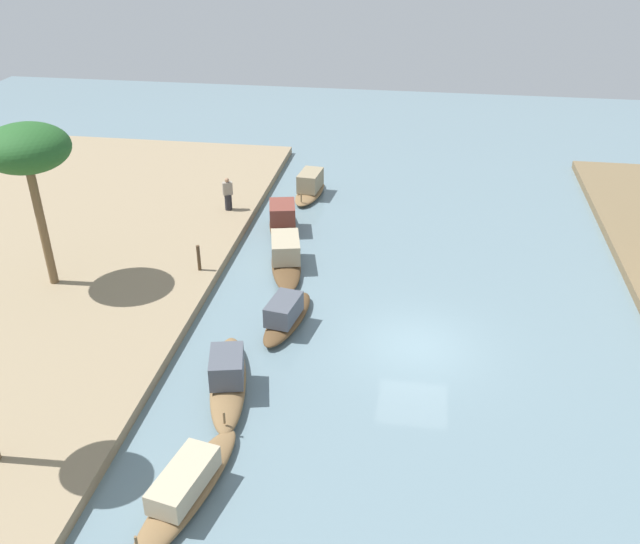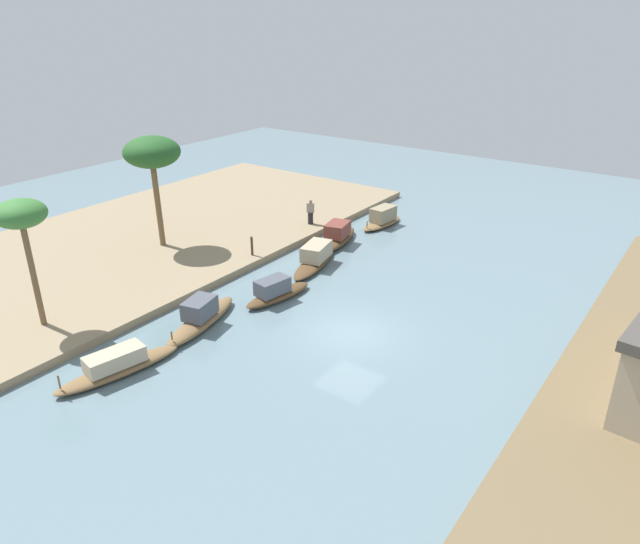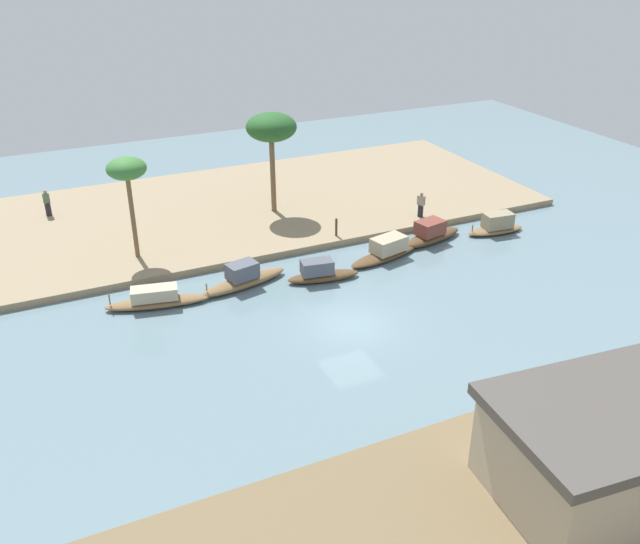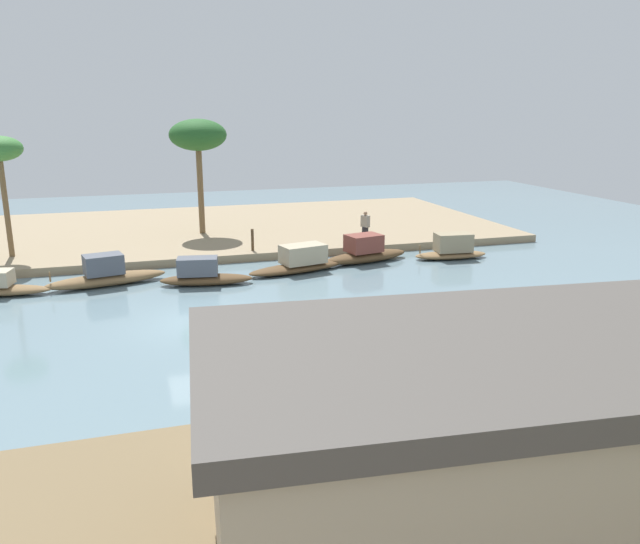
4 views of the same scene
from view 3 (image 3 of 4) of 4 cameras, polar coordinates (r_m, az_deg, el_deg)
river_water at (r=32.18m, az=2.67°, el=-4.40°), size 70.80×70.80×0.00m
riverbank_left at (r=45.46m, az=-6.71°, el=5.36°), size 38.71×15.91×0.40m
sampan_foreground at (r=35.48m, az=-6.39°, el=-0.53°), size 5.08×2.20×1.34m
sampan_open_hull at (r=38.48m, az=5.54°, el=1.79°), size 4.93×2.27×1.24m
sampan_with_tall_canopy at (r=35.88m, az=0.08°, el=-0.07°), size 3.98×1.69×1.18m
sampan_near_left_bank at (r=34.42m, az=-13.47°, el=-2.21°), size 5.15×2.10×1.02m
sampan_upstream_small at (r=42.94m, az=14.49°, el=3.78°), size 3.77×1.55×1.26m
sampan_downstream_large at (r=40.87m, az=9.22°, el=3.14°), size 4.62×2.15×1.36m
person_on_near_bank at (r=43.36m, az=8.40°, el=5.50°), size 0.46×0.52×1.60m
person_by_mooring at (r=46.34m, az=-21.76°, el=5.23°), size 0.40×0.38×1.69m
mooring_post at (r=40.19m, az=1.37°, el=3.75°), size 0.14×0.14×1.08m
palm_tree_left_near at (r=42.57m, az=-4.08°, el=11.84°), size 3.11×3.11×6.28m
palm_tree_left_far at (r=37.43m, az=-15.80°, el=8.09°), size 2.10×2.10×5.62m
riverside_building at (r=24.29m, az=24.55°, el=-12.81°), size 9.55×5.93×3.40m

